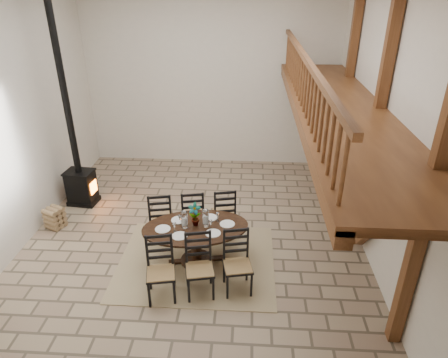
# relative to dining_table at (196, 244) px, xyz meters

# --- Properties ---
(ground) EXTENTS (8.00, 8.00, 0.00)m
(ground) POSITION_rel_dining_table_xyz_m (-0.13, 0.87, -0.43)
(ground) COLOR #9A8567
(ground) RESTS_ON ground
(room_shell) EXTENTS (7.02, 8.02, 5.01)m
(room_shell) POSITION_rel_dining_table_xyz_m (1.06, 0.87, 2.59)
(room_shell) COLOR beige
(room_shell) RESTS_ON ground
(rug) EXTENTS (3.00, 2.50, 0.02)m
(rug) POSITION_rel_dining_table_xyz_m (0.00, -0.00, -0.42)
(rug) COLOR tan
(rug) RESTS_ON ground
(dining_table) EXTENTS (2.20, 2.53, 1.28)m
(dining_table) POSITION_rel_dining_table_xyz_m (0.00, 0.00, 0.00)
(dining_table) COLOR black
(dining_table) RESTS_ON ground
(wood_stove) EXTENTS (0.71, 0.58, 5.00)m
(wood_stove) POSITION_rel_dining_table_xyz_m (-3.06, 2.11, 0.70)
(wood_stove) COLOR black
(wood_stove) RESTS_ON ground
(log_basket) EXTENTS (0.58, 0.58, 0.48)m
(log_basket) POSITION_rel_dining_table_xyz_m (-3.26, 2.31, -0.22)
(log_basket) COLOR brown
(log_basket) RESTS_ON ground
(log_stack) EXTENTS (0.47, 0.47, 0.48)m
(log_stack) POSITION_rel_dining_table_xyz_m (-3.27, 1.02, -0.18)
(log_stack) COLOR #9F8158
(log_stack) RESTS_ON ground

